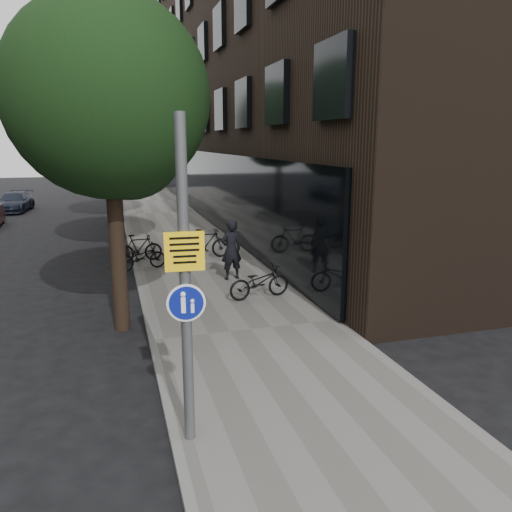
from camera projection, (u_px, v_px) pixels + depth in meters
name	position (u px, v px, depth m)	size (l,w,h in m)	color
ground	(291.00, 407.00, 8.38)	(120.00, 120.00, 0.00)	black
sidewalk	(200.00, 265.00, 17.79)	(4.50, 60.00, 0.12)	slate
curb_edge	(136.00, 269.00, 17.17)	(0.15, 60.00, 0.13)	slate
building_right_dark_brick	(299.00, 60.00, 29.25)	(12.00, 40.00, 18.00)	black
street_tree_near	(112.00, 106.00, 10.88)	(4.40, 4.40, 7.50)	black
street_tree_mid	(109.00, 121.00, 18.82)	(5.00, 5.00, 7.80)	black
street_tree_far	(108.00, 127.00, 27.23)	(5.00, 5.00, 7.80)	black
signpost	(185.00, 285.00, 6.81)	(0.53, 0.15, 4.62)	#595B5E
pedestrian	(231.00, 250.00, 15.52)	(0.69, 0.45, 1.89)	black
parked_bike_facade_near	(259.00, 282.00, 13.73)	(0.62, 1.76, 0.93)	black
parked_bike_facade_far	(206.00, 244.00, 18.38)	(0.52, 1.85, 1.11)	black
parked_bike_curb_near	(141.00, 257.00, 16.80)	(0.59, 1.69, 0.89)	black
parked_bike_curb_far	(139.00, 248.00, 17.92)	(0.47, 1.65, 0.99)	black
parked_car_far	(15.00, 202.00, 31.48)	(1.70, 4.17, 1.21)	#1A2030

